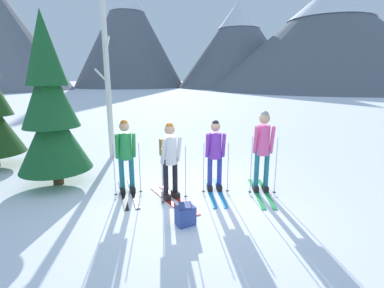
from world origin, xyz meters
TOP-DOWN VIEW (x-y plane):
  - ground_plane at (0.00, 0.00)m, footprint 400.00×400.00m
  - skier_in_green at (-1.42, 0.33)m, footprint 0.66×1.71m
  - skier_in_white at (-0.46, -0.09)m, footprint 1.01×1.69m
  - skier_in_purple at (0.56, 0.24)m, footprint 0.61×1.69m
  - skier_in_pink at (1.60, 0.10)m, footprint 0.61×1.71m
  - pine_tree_mid at (-3.18, 1.04)m, footprint 1.66×1.66m
  - birch_tree_slender at (-2.29, 3.43)m, footprint 0.56×0.39m
  - backpack_on_snow_front at (-0.23, -1.23)m, footprint 0.39×0.34m
  - mountain_ridge_distant at (0.35, 58.79)m, footprint 112.46×59.06m

SIDE VIEW (x-z plane):
  - ground_plane at x=0.00m, z-range 0.00..0.00m
  - backpack_on_snow_front at x=-0.23m, z-range 0.00..0.38m
  - skier_in_purple at x=0.56m, z-range 0.07..1.71m
  - skier_in_green at x=-1.42m, z-range 0.07..1.74m
  - skier_in_white at x=-0.46m, z-range 0.10..1.76m
  - skier_in_pink at x=1.60m, z-range 0.13..1.98m
  - pine_tree_mid at x=-3.18m, z-range -0.17..3.84m
  - birch_tree_slender at x=-2.29m, z-range 0.02..4.95m
  - mountain_ridge_distant at x=0.35m, z-range -2.19..27.23m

